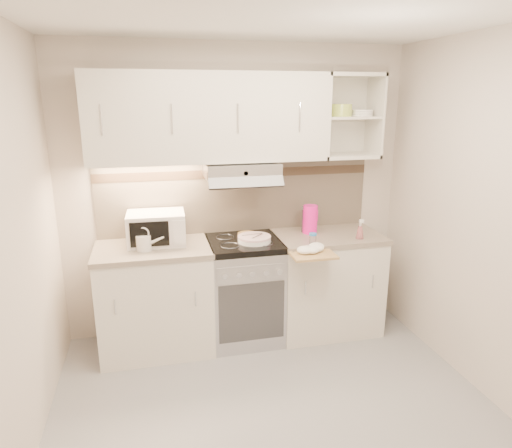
# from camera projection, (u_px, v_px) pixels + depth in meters

# --- Properties ---
(ground) EXTENTS (3.00, 3.00, 0.00)m
(ground) POSITION_uv_depth(u_px,v_px,m) (279.00, 418.00, 3.03)
(ground) COLOR gray
(ground) RESTS_ON ground
(room_shell) EXTENTS (3.04, 2.84, 2.52)m
(room_shell) POSITION_uv_depth(u_px,v_px,m) (267.00, 166.00, 2.94)
(room_shell) COLOR beige
(room_shell) RESTS_ON ground
(base_cabinet_left) EXTENTS (0.90, 0.60, 0.86)m
(base_cabinet_left) POSITION_uv_depth(u_px,v_px,m) (156.00, 300.00, 3.78)
(base_cabinet_left) COLOR silver
(base_cabinet_left) RESTS_ON ground
(worktop_left) EXTENTS (0.92, 0.62, 0.04)m
(worktop_left) POSITION_uv_depth(u_px,v_px,m) (153.00, 249.00, 3.66)
(worktop_left) COLOR gray
(worktop_left) RESTS_ON base_cabinet_left
(base_cabinet_right) EXTENTS (0.90, 0.60, 0.86)m
(base_cabinet_right) POSITION_uv_depth(u_px,v_px,m) (326.00, 284.00, 4.11)
(base_cabinet_right) COLOR silver
(base_cabinet_right) RESTS_ON ground
(worktop_right) EXTENTS (0.92, 0.62, 0.04)m
(worktop_right) POSITION_uv_depth(u_px,v_px,m) (328.00, 236.00, 3.99)
(worktop_right) COLOR gray
(worktop_right) RESTS_ON base_cabinet_right
(electric_range) EXTENTS (0.60, 0.60, 0.90)m
(electric_range) POSITION_uv_depth(u_px,v_px,m) (244.00, 290.00, 3.94)
(electric_range) COLOR #B7B7BC
(electric_range) RESTS_ON ground
(microwave) EXTENTS (0.47, 0.36, 0.26)m
(microwave) POSITION_uv_depth(u_px,v_px,m) (156.00, 228.00, 3.71)
(microwave) COLOR silver
(microwave) RESTS_ON worktop_left
(watering_can) EXTENTS (0.22, 0.12, 0.19)m
(watering_can) POSITION_uv_depth(u_px,v_px,m) (145.00, 242.00, 3.54)
(watering_can) COLOR silver
(watering_can) RESTS_ON worktop_left
(plate_stack) EXTENTS (0.28, 0.28, 0.06)m
(plate_stack) POSITION_uv_depth(u_px,v_px,m) (254.00, 239.00, 3.77)
(plate_stack) COLOR white
(plate_stack) RESTS_ON electric_range
(bread_loaf) EXTENTS (0.17, 0.17, 0.04)m
(bread_loaf) POSITION_uv_depth(u_px,v_px,m) (247.00, 235.00, 3.88)
(bread_loaf) COLOR #926237
(bread_loaf) RESTS_ON electric_range
(pink_pitcher) EXTENTS (0.13, 0.12, 0.25)m
(pink_pitcher) POSITION_uv_depth(u_px,v_px,m) (310.00, 219.00, 3.99)
(pink_pitcher) COLOR #FF139B
(pink_pitcher) RESTS_ON worktop_right
(glass_jar) EXTENTS (0.12, 0.12, 0.23)m
(glass_jar) POSITION_uv_depth(u_px,v_px,m) (308.00, 219.00, 4.03)
(glass_jar) COLOR white
(glass_jar) RESTS_ON worktop_right
(spice_jar) EXTENTS (0.06, 0.06, 0.09)m
(spice_jar) POSITION_uv_depth(u_px,v_px,m) (313.00, 238.00, 3.72)
(spice_jar) COLOR white
(spice_jar) RESTS_ON worktop_right
(spray_bottle) EXTENTS (0.07, 0.07, 0.18)m
(spray_bottle) POSITION_uv_depth(u_px,v_px,m) (360.00, 231.00, 3.85)
(spray_bottle) COLOR pink
(spray_bottle) RESTS_ON worktop_right
(cutting_board) EXTENTS (0.35, 0.31, 0.02)m
(cutting_board) POSITION_uv_depth(u_px,v_px,m) (311.00, 254.00, 3.59)
(cutting_board) COLOR #B87451
(cutting_board) RESTS_ON base_cabinet_right
(dish_towel) EXTENTS (0.34, 0.32, 0.07)m
(dish_towel) POSITION_uv_depth(u_px,v_px,m) (311.00, 249.00, 3.56)
(dish_towel) COLOR silver
(dish_towel) RESTS_ON cutting_board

